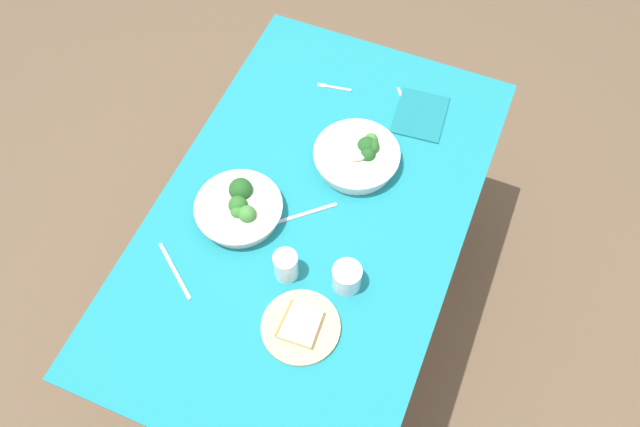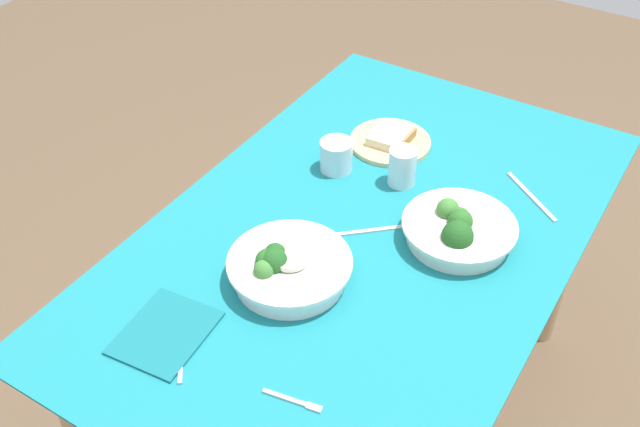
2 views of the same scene
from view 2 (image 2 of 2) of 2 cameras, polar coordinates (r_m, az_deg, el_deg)
name	(u,v)px [view 2 (image 2 of 2)]	position (r m, az deg, el deg)	size (l,w,h in m)	color
ground_plane	(355,423)	(2.21, 2.65, -15.42)	(6.00, 6.00, 0.00)	brown
dining_table	(363,269)	(1.75, 3.24, -4.16)	(1.38, 0.85, 0.71)	#197A84
broccoli_bowl_far	(287,268)	(1.54, -2.47, -4.12)	(0.25, 0.25, 0.09)	white
broccoli_bowl_near	(458,230)	(1.65, 10.30, -1.23)	(0.25, 0.25, 0.09)	silver
bread_side_plate	(391,140)	(1.93, 5.30, 5.47)	(0.20, 0.20, 0.04)	#D6B27A
water_glass_center	(336,156)	(1.82, 1.22, 4.35)	(0.08, 0.08, 0.08)	silver
water_glass_side	(402,167)	(1.78, 6.17, 3.49)	(0.07, 0.07, 0.09)	silver
fork_by_far_bowl	(295,401)	(1.36, -1.89, -13.86)	(0.03, 0.11, 0.00)	#B7B7BC
fork_by_near_bowl	(181,359)	(1.44, -10.34, -10.65)	(0.09, 0.07, 0.00)	#B7B7BC
table_knife_left	(531,196)	(1.82, 15.53, 1.25)	(0.19, 0.01, 0.00)	#B7B7BC
table_knife_right	(372,230)	(1.67, 3.95, -1.27)	(0.19, 0.01, 0.00)	#B7B7BC
napkin_folded_upper	(165,333)	(1.49, -11.50, -8.73)	(0.19, 0.15, 0.01)	#156870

